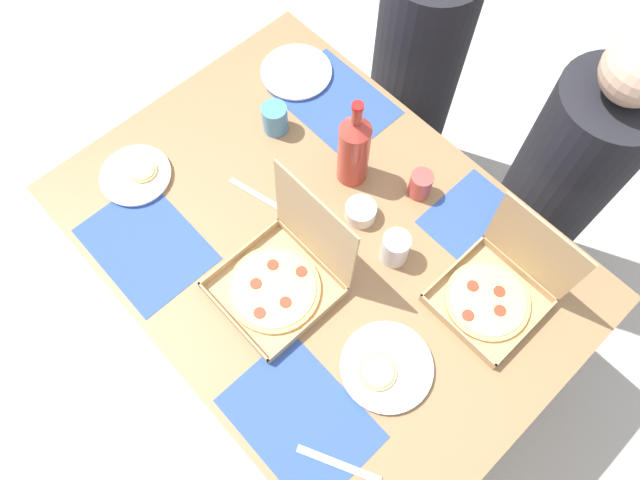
{
  "coord_description": "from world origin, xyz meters",
  "views": [
    {
      "loc": [
        0.51,
        -0.47,
        2.24
      ],
      "look_at": [
        0.0,
        0.0,
        0.76
      ],
      "focal_mm": 32.6,
      "sensor_mm": 36.0,
      "label": 1
    }
  ],
  "objects_px": {
    "plate_middle": "(386,367)",
    "diner_right_seat": "(554,188)",
    "soda_bottle": "(354,149)",
    "cup_spare": "(395,248)",
    "pizza_box_corner_right": "(283,276)",
    "plate_near_right": "(136,175)",
    "plate_far_right": "(296,72)",
    "cup_clear_left": "(420,184)",
    "diner_left_seat": "(414,78)",
    "condiment_bowl": "(361,212)",
    "pizza_box_edge_far": "(497,290)",
    "cup_clear_right": "(275,118)"
  },
  "relations": [
    {
      "from": "pizza_box_corner_right",
      "to": "cup_clear_left",
      "type": "distance_m",
      "value": 0.48
    },
    {
      "from": "condiment_bowl",
      "to": "cup_spare",
      "type": "bearing_deg",
      "value": -8.32
    },
    {
      "from": "cup_clear_right",
      "to": "cup_clear_left",
      "type": "distance_m",
      "value": 0.48
    },
    {
      "from": "pizza_box_edge_far",
      "to": "condiment_bowl",
      "type": "xyz_separation_m",
      "value": [
        -0.41,
        -0.09,
        -0.02
      ]
    },
    {
      "from": "plate_far_right",
      "to": "cup_clear_left",
      "type": "bearing_deg",
      "value": -3.44
    },
    {
      "from": "plate_near_right",
      "to": "plate_middle",
      "type": "distance_m",
      "value": 0.91
    },
    {
      "from": "pizza_box_corner_right",
      "to": "plate_near_right",
      "type": "bearing_deg",
      "value": -170.06
    },
    {
      "from": "cup_clear_left",
      "to": "diner_left_seat",
      "type": "bearing_deg",
      "value": 131.26
    },
    {
      "from": "cup_spare",
      "to": "cup_clear_right",
      "type": "height_order",
      "value": "cup_spare"
    },
    {
      "from": "pizza_box_corner_right",
      "to": "plate_near_right",
      "type": "xyz_separation_m",
      "value": [
        -0.55,
        -0.1,
        -0.04
      ]
    },
    {
      "from": "pizza_box_corner_right",
      "to": "diner_left_seat",
      "type": "distance_m",
      "value": 1.03
    },
    {
      "from": "pizza_box_corner_right",
      "to": "soda_bottle",
      "type": "height_order",
      "value": "soda_bottle"
    },
    {
      "from": "soda_bottle",
      "to": "diner_right_seat",
      "type": "bearing_deg",
      "value": 53.41
    },
    {
      "from": "diner_right_seat",
      "to": "cup_clear_left",
      "type": "bearing_deg",
      "value": -117.51
    },
    {
      "from": "plate_far_right",
      "to": "soda_bottle",
      "type": "distance_m",
      "value": 0.43
    },
    {
      "from": "pizza_box_edge_far",
      "to": "plate_near_right",
      "type": "relative_size",
      "value": 1.39
    },
    {
      "from": "soda_bottle",
      "to": "cup_clear_right",
      "type": "xyz_separation_m",
      "value": [
        -0.28,
        -0.05,
        -0.08
      ]
    },
    {
      "from": "pizza_box_corner_right",
      "to": "plate_middle",
      "type": "height_order",
      "value": "pizza_box_corner_right"
    },
    {
      "from": "diner_left_seat",
      "to": "pizza_box_corner_right",
      "type": "bearing_deg",
      "value": -69.58
    },
    {
      "from": "pizza_box_edge_far",
      "to": "cup_clear_left",
      "type": "bearing_deg",
      "value": 165.92
    },
    {
      "from": "diner_left_seat",
      "to": "plate_middle",
      "type": "bearing_deg",
      "value": -52.2
    },
    {
      "from": "plate_near_right",
      "to": "condiment_bowl",
      "type": "relative_size",
      "value": 2.37
    },
    {
      "from": "cup_clear_right",
      "to": "soda_bottle",
      "type": "bearing_deg",
      "value": 10.9
    },
    {
      "from": "cup_clear_right",
      "to": "condiment_bowl",
      "type": "height_order",
      "value": "cup_clear_right"
    },
    {
      "from": "plate_middle",
      "to": "plate_near_right",
      "type": "bearing_deg",
      "value": -171.75
    },
    {
      "from": "plate_near_right",
      "to": "condiment_bowl",
      "type": "height_order",
      "value": "condiment_bowl"
    },
    {
      "from": "pizza_box_corner_right",
      "to": "cup_clear_left",
      "type": "xyz_separation_m",
      "value": [
        0.06,
        0.47,
        -0.01
      ]
    },
    {
      "from": "pizza_box_edge_far",
      "to": "plate_near_right",
      "type": "height_order",
      "value": "pizza_box_edge_far"
    },
    {
      "from": "pizza_box_edge_far",
      "to": "cup_clear_right",
      "type": "relative_size",
      "value": 3.07
    },
    {
      "from": "plate_middle",
      "to": "diner_right_seat",
      "type": "height_order",
      "value": "diner_right_seat"
    },
    {
      "from": "plate_far_right",
      "to": "cup_clear_left",
      "type": "xyz_separation_m",
      "value": [
        0.57,
        -0.03,
        0.04
      ]
    },
    {
      "from": "pizza_box_edge_far",
      "to": "cup_clear_left",
      "type": "height_order",
      "value": "pizza_box_edge_far"
    },
    {
      "from": "cup_clear_right",
      "to": "diner_left_seat",
      "type": "distance_m",
      "value": 0.67
    },
    {
      "from": "pizza_box_corner_right",
      "to": "soda_bottle",
      "type": "xyz_separation_m",
      "value": [
        -0.12,
        0.37,
        0.08
      ]
    },
    {
      "from": "cup_clear_left",
      "to": "diner_left_seat",
      "type": "relative_size",
      "value": 0.07
    },
    {
      "from": "condiment_bowl",
      "to": "cup_clear_left",
      "type": "bearing_deg",
      "value": 71.51
    },
    {
      "from": "pizza_box_corner_right",
      "to": "cup_clear_right",
      "type": "bearing_deg",
      "value": 141.21
    },
    {
      "from": "soda_bottle",
      "to": "cup_spare",
      "type": "bearing_deg",
      "value": -20.71
    },
    {
      "from": "cup_spare",
      "to": "condiment_bowl",
      "type": "relative_size",
      "value": 1.18
    },
    {
      "from": "plate_far_right",
      "to": "cup_clear_left",
      "type": "height_order",
      "value": "cup_clear_left"
    },
    {
      "from": "cup_spare",
      "to": "cup_clear_left",
      "type": "relative_size",
      "value": 1.21
    },
    {
      "from": "plate_far_right",
      "to": "cup_clear_right",
      "type": "xyz_separation_m",
      "value": [
        0.12,
        -0.19,
        0.04
      ]
    },
    {
      "from": "pizza_box_corner_right",
      "to": "cup_clear_left",
      "type": "bearing_deg",
      "value": 83.31
    },
    {
      "from": "plate_middle",
      "to": "diner_right_seat",
      "type": "xyz_separation_m",
      "value": [
        -0.06,
        0.9,
        -0.22
      ]
    },
    {
      "from": "plate_middle",
      "to": "condiment_bowl",
      "type": "height_order",
      "value": "condiment_bowl"
    },
    {
      "from": "cup_spare",
      "to": "plate_far_right",
      "type": "bearing_deg",
      "value": 160.41
    },
    {
      "from": "pizza_box_corner_right",
      "to": "diner_right_seat",
      "type": "relative_size",
      "value": 0.26
    },
    {
      "from": "cup_spare",
      "to": "diner_right_seat",
      "type": "distance_m",
      "value": 0.73
    },
    {
      "from": "soda_bottle",
      "to": "cup_clear_right",
      "type": "height_order",
      "value": "soda_bottle"
    },
    {
      "from": "plate_middle",
      "to": "cup_spare",
      "type": "bearing_deg",
      "value": 130.38
    }
  ]
}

